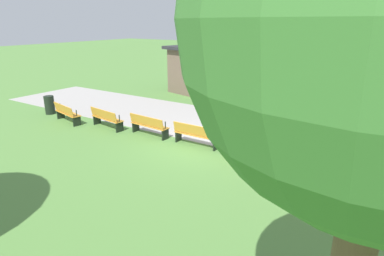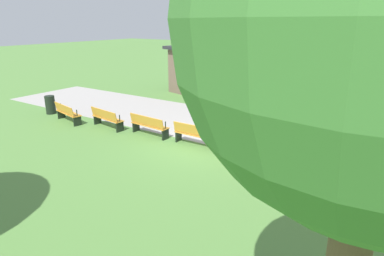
% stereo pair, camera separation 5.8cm
% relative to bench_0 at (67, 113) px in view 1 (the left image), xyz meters
% --- Properties ---
extents(ground_plane, '(120.00, 120.00, 0.00)m').
position_rel_bench_0_xyz_m(ground_plane, '(6.83, 0.80, -0.48)').
color(ground_plane, '#54843D').
extents(path_paving, '(28.01, 5.08, 0.01)m').
position_rel_bench_0_xyz_m(path_paving, '(6.83, 3.61, -0.47)').
color(path_paving, '#A39E99').
rests_on(path_paving, ground).
extents(bench_0, '(1.91, 0.85, 0.89)m').
position_rel_bench_0_xyz_m(bench_0, '(0.00, 0.00, 0.00)').
color(bench_0, orange).
rests_on(bench_0, ground).
extents(bench_1, '(1.90, 0.73, 0.89)m').
position_rel_bench_0_xyz_m(bench_1, '(2.26, 0.40, 0.00)').
color(bench_1, orange).
rests_on(bench_1, ground).
extents(bench_2, '(1.88, 0.60, 0.89)m').
position_rel_bench_0_xyz_m(bench_2, '(4.54, 0.65, 0.00)').
color(bench_2, orange).
rests_on(bench_2, ground).
extents(bench_3, '(1.85, 0.47, 0.89)m').
position_rel_bench_0_xyz_m(bench_3, '(6.83, 0.73, 0.00)').
color(bench_3, orange).
rests_on(bench_3, ground).
extents(bench_4, '(1.88, 0.60, 0.89)m').
position_rel_bench_0_xyz_m(bench_4, '(9.12, 0.65, 0.00)').
color(bench_4, orange).
rests_on(bench_4, ground).
extents(bench_5, '(1.90, 0.73, 0.89)m').
position_rel_bench_0_xyz_m(bench_5, '(11.40, 0.40, 0.00)').
color(bench_5, orange).
rests_on(bench_5, ground).
extents(person_seated, '(0.38, 0.55, 1.20)m').
position_rel_bench_0_xyz_m(person_seated, '(11.55, 0.57, 0.16)').
color(person_seated, black).
rests_on(person_seated, ground).
extents(lamp_post, '(0.32, 0.32, 3.56)m').
position_rel_bench_0_xyz_m(lamp_post, '(12.51, 2.45, 2.04)').
color(lamp_post, black).
rests_on(lamp_post, ground).
extents(trash_bin, '(0.49, 0.49, 0.95)m').
position_rel_bench_0_xyz_m(trash_bin, '(-2.05, 0.50, -0.00)').
color(trash_bin, black).
rests_on(trash_bin, ground).
extents(kiosk, '(4.09, 3.55, 3.07)m').
position_rel_bench_0_xyz_m(kiosk, '(1.46, 9.08, 1.10)').
color(kiosk, brown).
rests_on(kiosk, ground).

